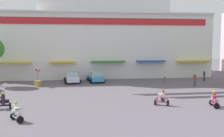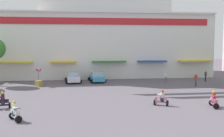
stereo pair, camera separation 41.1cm
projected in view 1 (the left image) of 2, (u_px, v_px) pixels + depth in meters
name	position (u px, v px, depth m)	size (l,w,h in m)	color
ground_plane	(128.00, 104.00, 25.17)	(128.00, 128.00, 0.00)	#605962
colonial_building	(102.00, 24.00, 47.97)	(35.28, 19.30, 21.49)	white
parked_car_0	(72.00, 77.00, 38.39)	(2.57, 4.24, 1.47)	silver
parked_car_1	(96.00, 77.00, 39.12)	(2.60, 4.31, 1.48)	#3896CB
scooter_rider_3	(162.00, 99.00, 24.49)	(1.39, 1.09, 1.46)	black
scooter_rider_5	(214.00, 100.00, 23.85)	(0.81, 1.55, 1.50)	black
scooter_rider_6	(16.00, 113.00, 19.53)	(1.20, 1.50, 1.50)	black
scooter_rider_7	(2.00, 102.00, 23.10)	(1.56, 0.77, 1.52)	black
pedestrian_0	(165.00, 76.00, 38.17)	(0.50, 0.50, 1.70)	slate
pedestrian_1	(204.00, 75.00, 39.62)	(0.37, 0.37, 1.66)	#1F282B
pedestrian_2	(195.00, 79.00, 35.33)	(0.54, 0.54, 1.72)	#41454A
balloon_vendor_cart	(38.00, 78.00, 34.98)	(1.06, 1.06, 2.42)	olive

